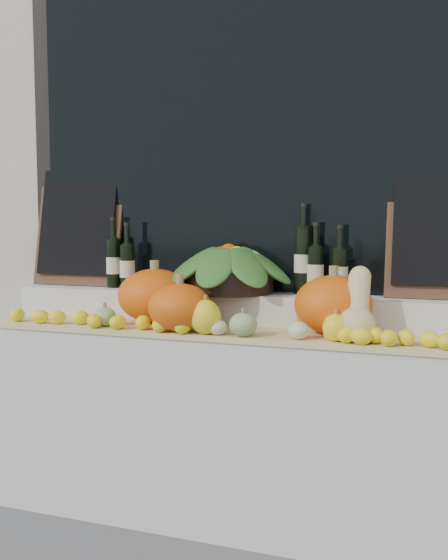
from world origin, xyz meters
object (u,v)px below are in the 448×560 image
at_px(pumpkin_left, 155,295).
at_px(wine_bottle_tall, 303,260).
at_px(butternut_squash, 357,310).
at_px(pumpkin_right, 333,305).
at_px(produce_bowl, 229,268).

relative_size(pumpkin_left, wine_bottle_tall, 0.83).
distance_m(butternut_squash, wine_bottle_tall, 0.49).
bearing_deg(pumpkin_right, butternut_squash, -42.07).
distance_m(pumpkin_right, butternut_squash, 0.15).
bearing_deg(produce_bowl, pumpkin_left, -153.09).
relative_size(pumpkin_right, butternut_squash, 1.12).
bearing_deg(pumpkin_left, butternut_squash, -8.11).
bearing_deg(pumpkin_right, produce_bowl, 160.01).
height_order(pumpkin_left, butternut_squash, butternut_squash).
xyz_separation_m(butternut_squash, wine_bottle_tall, (-0.30, 0.35, 0.17)).
relative_size(pumpkin_left, butternut_squash, 1.19).
bearing_deg(wine_bottle_tall, pumpkin_left, -162.20).
height_order(pumpkin_left, wine_bottle_tall, wine_bottle_tall).
height_order(pumpkin_right, wine_bottle_tall, wine_bottle_tall).
bearing_deg(wine_bottle_tall, produce_bowl, -171.32).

